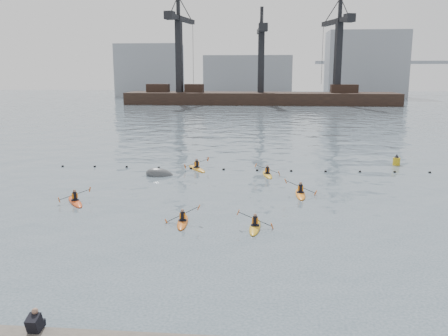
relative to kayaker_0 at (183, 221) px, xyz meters
The scene contains 12 objects.
ground 7.71m from the kayaker_0, 66.98° to the right, with size 400.00×400.00×0.00m, color #35434D.
float_line 15.64m from the kayaker_0, 80.75° to the left, with size 33.24×0.73×0.24m.
barge_pier 102.95m from the kayaker_0, 88.45° to the left, with size 72.00×19.30×29.50m.
skyline 143.57m from the kayaker_0, 87.90° to the left, with size 141.00×28.00×22.00m.
kayaker_0 is the anchor object (origin of this frame).
kayaker_1 4.26m from the kayaker_0, ahead, with size 2.08×3.03×1.14m.
kayaker_2 8.79m from the kayaker_0, 155.29° to the left, with size 2.31×3.03×1.08m.
kayaker_3 14.27m from the kayaker_0, 69.84° to the left, with size 2.16×3.20×1.18m.
kayaker_4 10.17m from the kayaker_0, 44.29° to the left, with size 2.33×3.36×1.29m.
kayaker_5 15.39m from the kayaker_0, 95.32° to the left, with size 2.35×3.36×1.16m.
mooring_buoy 13.28m from the kayaker_0, 108.41° to the left, with size 2.40×1.42×1.20m, color #414447.
nav_buoy 25.46m from the kayaker_0, 48.06° to the left, with size 0.66×0.66×1.21m.
Camera 1 is at (1.77, -18.99, 8.67)m, focal length 38.00 mm.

